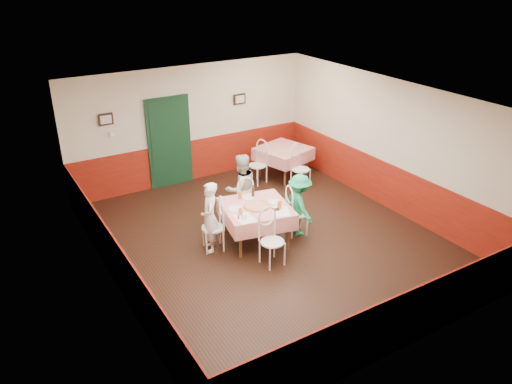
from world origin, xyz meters
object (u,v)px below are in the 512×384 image
main_table (256,224)px  glass_a (241,212)px  second_table (283,162)px  chair_far (242,202)px  beer_bottle (253,192)px  diner_left (210,217)px  chair_near (272,242)px  glass_b (280,205)px  diner_right (299,205)px  chair_second_b (301,170)px  wallet (276,209)px  pizza (257,206)px  chair_second_a (257,166)px  chair_left (213,228)px  chair_right (297,213)px  glass_c (240,195)px  diner_far (241,188)px

main_table → glass_a: bearing=-159.8°
second_table → chair_far: size_ratio=1.24×
beer_bottle → diner_left: diner_left is taller
chair_near → beer_bottle: size_ratio=4.04×
glass_b → diner_right: bearing=13.5°
chair_near → chair_second_b: 3.42m
chair_far → wallet: size_ratio=8.18×
pizza → glass_a: 0.44m
chair_near → glass_a: 0.82m
chair_second_a → pizza: chair_second_a is taller
chair_second_b → chair_far: bearing=-174.7°
chair_far → pizza: (-0.17, -0.87, 0.33)m
glass_b → wallet: (-0.09, -0.02, -0.06)m
chair_near → chair_second_a: 3.59m
chair_left → chair_right: same height
second_table → wallet: wallet is taller
chair_far → diner_right: diner_right is taller
chair_far → pizza: size_ratio=1.89×
chair_far → glass_b: 1.22m
chair_right → chair_second_b: (1.38, 1.79, 0.00)m
main_table → diner_left: (-0.88, 0.18, 0.30)m
chair_left → diner_left: (-0.05, 0.01, 0.23)m
chair_second_b → glass_c: size_ratio=6.53×
main_table → chair_second_a: 2.79m
second_table → glass_b: glass_b is taller
pizza → glass_a: (-0.42, -0.12, 0.05)m
chair_second_b → chair_near: bearing=-149.9°
chair_right → chair_second_b: size_ratio=1.00×
diner_far → diner_right: 1.28m
main_table → wallet: (0.23, -0.33, 0.40)m
chair_second_b → diner_right: diner_right is taller
chair_second_a → chair_second_b: size_ratio=1.00×
glass_c → glass_a: bearing=-118.5°
pizza → glass_c: glass_c is taller
second_table → chair_second_a: 0.75m
chair_far → chair_second_a: size_ratio=1.00×
second_table → wallet: (-1.98, -2.70, 0.40)m
second_table → glass_b: 3.31m
chair_second_b → chair_right: bearing=-143.4°
chair_right → second_table: bearing=-16.1°
chair_near → wallet: size_ratio=8.18×
glass_b → diner_left: bearing=158.1°
chair_right → diner_left: diner_left is taller
main_table → chair_second_a: chair_second_a is taller
diner_far → second_table: bearing=-147.2°
diner_far → beer_bottle: bearing=84.5°
chair_near → pizza: size_ratio=1.89×
glass_a → glass_b: glass_b is taller
second_table → chair_second_a: bearing=180.0°
glass_b → glass_c: bearing=119.0°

